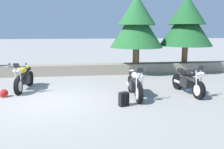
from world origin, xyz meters
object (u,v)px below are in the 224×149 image
motorcycle_silver_centre (135,84)px  pine_tree_mid_left (137,23)px  motorcycle_yellow_near_left (24,78)px  motorcycle_black_far_right (188,81)px  rider_backpack (124,98)px  pine_tree_mid_right (187,22)px  rider_helmet (4,93)px

motorcycle_silver_centre → pine_tree_mid_left: bearing=76.3°
motorcycle_silver_centre → pine_tree_mid_left: (1.09, 4.49, 2.25)m
motorcycle_yellow_near_left → motorcycle_black_far_right: 6.37m
motorcycle_yellow_near_left → motorcycle_black_far_right: bearing=-12.8°
motorcycle_yellow_near_left → motorcycle_black_far_right: (6.21, -1.41, 0.00)m
pine_tree_mid_left → rider_backpack: bearing=-107.2°
pine_tree_mid_left → pine_tree_mid_right: bearing=2.1°
motorcycle_silver_centre → rider_helmet: 4.68m
motorcycle_yellow_near_left → rider_backpack: bearing=-35.2°
motorcycle_black_far_right → rider_helmet: (-6.69, 0.44, -0.35)m
rider_backpack → rider_helmet: bearing=159.0°
rider_helmet → pine_tree_mid_left: size_ratio=0.08×
motorcycle_yellow_near_left → pine_tree_mid_left: size_ratio=0.57×
motorcycle_silver_centre → rider_helmet: size_ratio=7.37×
rider_backpack → pine_tree_mid_left: bearing=72.8°
motorcycle_silver_centre → rider_helmet: (-4.63, 0.62, -0.35)m
motorcycle_silver_centre → rider_backpack: size_ratio=4.39×
motorcycle_black_far_right → rider_backpack: 2.88m
rider_backpack → pine_tree_mid_right: 7.57m
motorcycle_black_far_right → pine_tree_mid_left: pine_tree_mid_left is taller
motorcycle_yellow_near_left → pine_tree_mid_right: bearing=20.4°
motorcycle_black_far_right → rider_helmet: bearing=176.2°
motorcycle_silver_centre → pine_tree_mid_left: size_ratio=0.57×
rider_backpack → rider_helmet: rider_backpack is taller
rider_helmet → motorcycle_silver_centre: bearing=-7.7°
rider_backpack → motorcycle_black_far_right: bearing=22.8°
rider_helmet → pine_tree_mid_right: 9.80m
motorcycle_yellow_near_left → rider_backpack: motorcycle_yellow_near_left is taller
motorcycle_silver_centre → rider_backpack: (-0.58, -0.93, -0.24)m
motorcycle_black_far_right → rider_helmet: 6.71m
motorcycle_black_far_right → rider_helmet: motorcycle_black_far_right is taller
rider_backpack → pine_tree_mid_left: (1.67, 5.42, 2.50)m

